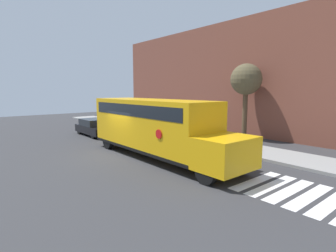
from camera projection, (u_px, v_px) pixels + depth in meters
name	position (u px, v px, depth m)	size (l,w,h in m)	color
ground_plane	(121.00, 154.00, 15.44)	(60.00, 60.00, 0.00)	#333335
sidewalk_strip	(198.00, 140.00, 19.54)	(44.00, 3.00, 0.15)	gray
building_backdrop	(250.00, 78.00, 23.01)	(32.00, 4.00, 9.53)	brown
crosswalk_stripes	(309.00, 196.00, 9.25)	(4.70, 3.20, 0.01)	white
school_bus	(155.00, 125.00, 14.54)	(10.61, 2.57, 3.21)	#EAA80F
parked_car	(94.00, 127.00, 21.82)	(4.25, 1.74, 1.36)	black
tree_near_sidewalk	(246.00, 81.00, 19.53)	(2.32, 2.32, 5.70)	brown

